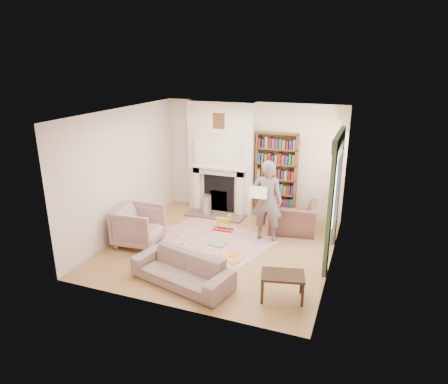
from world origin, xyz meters
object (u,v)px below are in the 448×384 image
at_px(bookcase, 276,171).
at_px(man_reading, 267,201).
at_px(sofa, 182,269).
at_px(armchair_reading, 292,218).
at_px(rocking_horse, 223,222).
at_px(coffee_table, 282,286).
at_px(armchair_left, 139,226).
at_px(paraffin_heater, 207,206).

bearing_deg(bookcase, man_reading, -83.75).
bearing_deg(sofa, armchair_reading, 78.59).
bearing_deg(rocking_horse, man_reading, -8.14).
bearing_deg(rocking_horse, coffee_table, -52.63).
bearing_deg(man_reading, bookcase, -88.30).
bearing_deg(rocking_horse, sofa, -89.79).
xyz_separation_m(armchair_left, coffee_table, (3.32, -0.95, -0.19)).
relative_size(armchair_left, coffee_table, 1.30).
distance_m(bookcase, armchair_reading, 1.29).
xyz_separation_m(bookcase, coffee_table, (0.99, -3.51, -0.95)).
xyz_separation_m(armchair_reading, paraffin_heater, (-2.20, 0.20, -0.07)).
relative_size(man_reading, rocking_horse, 3.78).
height_order(man_reading, coffee_table, man_reading).
relative_size(man_reading, paraffin_heater, 3.24).
xyz_separation_m(sofa, man_reading, (0.91, 2.27, 0.62)).
height_order(armchair_reading, paraffin_heater, armchair_reading).
bearing_deg(armchair_left, man_reading, -70.10).
xyz_separation_m(man_reading, rocking_horse, (-1.05, 0.09, -0.68)).
bearing_deg(armchair_reading, bookcase, -61.14).
xyz_separation_m(armchair_left, man_reading, (2.48, 1.17, 0.48)).
height_order(coffee_table, paraffin_heater, paraffin_heater).
distance_m(armchair_left, rocking_horse, 1.92).
distance_m(armchair_reading, paraffin_heater, 2.21).
distance_m(bookcase, armchair_left, 3.54).
relative_size(armchair_reading, coffee_table, 1.53).
relative_size(sofa, rocking_horse, 3.92).
height_order(sofa, coffee_table, sofa).
height_order(bookcase, armchair_reading, bookcase).
relative_size(sofa, paraffin_heater, 3.36).
distance_m(armchair_left, sofa, 1.92).
bearing_deg(man_reading, armchair_left, 20.73).
xyz_separation_m(sofa, rocking_horse, (-0.14, 2.36, -0.06)).
distance_m(bookcase, sofa, 3.85).
height_order(armchair_reading, coffee_table, armchair_reading).
bearing_deg(bookcase, armchair_reading, -52.65).
height_order(man_reading, rocking_horse, man_reading).
bearing_deg(paraffin_heater, armchair_reading, -5.17).
height_order(armchair_left, man_reading, man_reading).
xyz_separation_m(bookcase, sofa, (-0.76, -3.66, -0.91)).
xyz_separation_m(armchair_reading, rocking_horse, (-1.50, -0.51, -0.14)).
distance_m(sofa, rocking_horse, 2.37).
relative_size(sofa, man_reading, 1.04).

